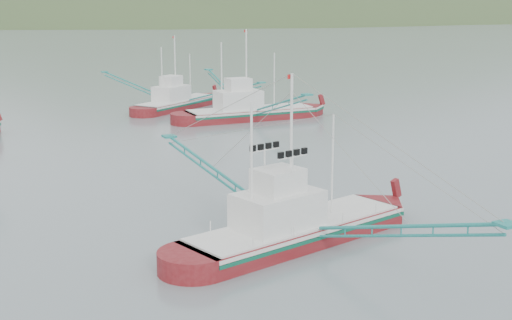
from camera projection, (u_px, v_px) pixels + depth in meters
name	position (u px, v px, depth m)	size (l,w,h in m)	color
ground	(304.00, 235.00, 40.80)	(1200.00, 1200.00, 0.00)	slate
main_boat	(294.00, 211.00, 39.09)	(14.32, 24.71, 10.15)	maroon
bg_boat_right	(249.00, 106.00, 79.37)	(14.82, 26.52, 10.73)	maroon
bg_boat_far	(177.00, 92.00, 87.02)	(16.31, 21.53, 9.56)	maroon
headland_right	(283.00, 17.00, 520.69)	(684.00, 432.00, 306.00)	#3A4E28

